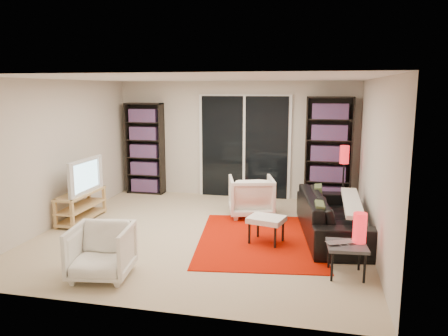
{
  "coord_description": "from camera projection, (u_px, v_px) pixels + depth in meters",
  "views": [
    {
      "loc": [
        1.74,
        -6.39,
        2.25
      ],
      "look_at": [
        0.25,
        0.3,
        1.0
      ],
      "focal_mm": 35.0,
      "sensor_mm": 36.0,
      "label": 1
    }
  ],
  "objects": [
    {
      "name": "rug",
      "position": [
        260.0,
        240.0,
        6.58
      ],
      "size": [
        2.13,
        2.67,
        0.01
      ],
      "primitive_type": "cube",
      "rotation": [
        0.0,
        0.0,
        0.14
      ],
      "color": "#BB1200",
      "rests_on": "floor"
    },
    {
      "name": "bookshelf_left",
      "position": [
        145.0,
        149.0,
        9.4
      ],
      "size": [
        0.8,
        0.3,
        1.95
      ],
      "color": "black",
      "rests_on": "ground"
    },
    {
      "name": "tv_stand",
      "position": [
        81.0,
        206.0,
        7.52
      ],
      "size": [
        0.36,
        1.14,
        0.5
      ],
      "color": "#D3B47B",
      "rests_on": "floor"
    },
    {
      "name": "tv",
      "position": [
        80.0,
        176.0,
        7.42
      ],
      "size": [
        0.15,
        1.02,
        0.58
      ],
      "primitive_type": "imported",
      "rotation": [
        0.0,
        0.0,
        1.56
      ],
      "color": "black",
      "rests_on": "tv_stand"
    },
    {
      "name": "floor",
      "position": [
        205.0,
        233.0,
        6.91
      ],
      "size": [
        5.0,
        5.0,
        0.0
      ],
      "primitive_type": "plane",
      "color": "beige",
      "rests_on": "ground"
    },
    {
      "name": "wall_front",
      "position": [
        137.0,
        197.0,
        4.3
      ],
      "size": [
        5.0,
        0.02,
        2.4
      ],
      "primitive_type": "cube",
      "color": "beige",
      "rests_on": "ground"
    },
    {
      "name": "ceiling",
      "position": [
        203.0,
        78.0,
        6.48
      ],
      "size": [
        5.0,
        5.0,
        0.02
      ],
      "primitive_type": "cube",
      "color": "white",
      "rests_on": "wall_back"
    },
    {
      "name": "wall_back",
      "position": [
        235.0,
        140.0,
        9.1
      ],
      "size": [
        5.0,
        0.02,
        2.4
      ],
      "primitive_type": "cube",
      "color": "beige",
      "rests_on": "ground"
    },
    {
      "name": "floor_lamp",
      "position": [
        344.0,
        162.0,
        7.99
      ],
      "size": [
        0.18,
        0.18,
        1.23
      ],
      "color": "black",
      "rests_on": "floor"
    },
    {
      "name": "wall_right",
      "position": [
        375.0,
        164.0,
        6.16
      ],
      "size": [
        0.02,
        5.0,
        2.4
      ],
      "primitive_type": "cube",
      "color": "beige",
      "rests_on": "ground"
    },
    {
      "name": "wall_left",
      "position": [
        58.0,
        153.0,
        7.23
      ],
      "size": [
        0.02,
        5.0,
        2.4
      ],
      "primitive_type": "cube",
      "color": "beige",
      "rests_on": "ground"
    },
    {
      "name": "ottoman",
      "position": [
        266.0,
        221.0,
        6.4
      ],
      "size": [
        0.59,
        0.52,
        0.4
      ],
      "color": "white",
      "rests_on": "floor"
    },
    {
      "name": "armchair_front",
      "position": [
        101.0,
        252.0,
        5.23
      ],
      "size": [
        0.79,
        0.8,
        0.65
      ],
      "primitive_type": "imported",
      "rotation": [
        0.0,
        0.0,
        0.14
      ],
      "color": "white",
      "rests_on": "floor"
    },
    {
      "name": "sliding_door",
      "position": [
        244.0,
        147.0,
        9.05
      ],
      "size": [
        1.92,
        0.08,
        2.16
      ],
      "color": "white",
      "rests_on": "ground"
    },
    {
      "name": "table_lamp",
      "position": [
        360.0,
        228.0,
        5.3
      ],
      "size": [
        0.16,
        0.16,
        0.37
      ],
      "primitive_type": "cylinder",
      "color": "red",
      "rests_on": "side_table"
    },
    {
      "name": "laptop",
      "position": [
        342.0,
        244.0,
        5.23
      ],
      "size": [
        0.4,
        0.34,
        0.03
      ],
      "primitive_type": "imported",
      "rotation": [
        0.0,
        0.0,
        0.45
      ],
      "color": "silver",
      "rests_on": "side_table"
    },
    {
      "name": "sofa",
      "position": [
        333.0,
        216.0,
        6.69
      ],
      "size": [
        1.2,
        2.33,
        0.65
      ],
      "primitive_type": "imported",
      "rotation": [
        0.0,
        0.0,
        1.73
      ],
      "color": "black",
      "rests_on": "floor"
    },
    {
      "name": "armchair_back",
      "position": [
        251.0,
        196.0,
        7.78
      ],
      "size": [
        0.94,
        0.96,
        0.72
      ],
      "primitive_type": "imported",
      "rotation": [
        0.0,
        0.0,
        3.4
      ],
      "color": "white",
      "rests_on": "floor"
    },
    {
      "name": "side_table",
      "position": [
        347.0,
        248.0,
        5.27
      ],
      "size": [
        0.5,
        0.5,
        0.4
      ],
      "color": "#404145",
      "rests_on": "floor"
    },
    {
      "name": "bookshelf_right",
      "position": [
        329.0,
        151.0,
        8.56
      ],
      "size": [
        0.9,
        0.3,
        2.1
      ],
      "color": "black",
      "rests_on": "ground"
    }
  ]
}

